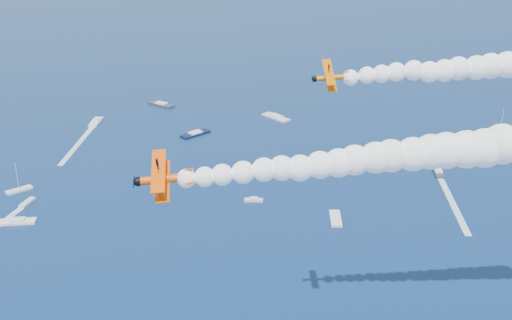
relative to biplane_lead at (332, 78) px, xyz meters
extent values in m
cube|color=#2B303A|center=(61.75, 88.42, -59.81)|extent=(4.74, 9.63, 0.70)
cube|color=silver|center=(-68.71, 85.94, -59.81)|extent=(4.45, 6.60, 0.70)
cube|color=silver|center=(-52.68, 155.86, -59.81)|extent=(5.70, 11.21, 0.70)
cube|color=silver|center=(18.77, 150.49, -59.81)|extent=(10.38, 13.23, 0.70)
cube|color=white|center=(19.88, 61.69, -59.81)|extent=(4.72, 9.95, 0.70)
cube|color=white|center=(-69.79, 73.53, -59.81)|extent=(10.60, 3.82, 0.70)
cube|color=black|center=(-14.76, 136.41, -59.81)|extent=(11.96, 9.72, 0.70)
cube|color=#313542|center=(-26.47, 174.24, -59.81)|extent=(11.33, 11.05, 0.70)
cube|color=silver|center=(-72.57, 95.23, -59.81)|extent=(8.36, 6.37, 0.70)
cube|color=silver|center=(-1.45, 76.99, -59.81)|extent=(5.89, 2.86, 0.70)
cube|color=white|center=(94.19, 110.28, -59.81)|extent=(11.63, 9.59, 0.70)
cube|color=white|center=(57.03, 65.28, -60.13)|extent=(9.55, 37.63, 0.04)
cube|color=white|center=(-58.03, 132.10, -60.13)|extent=(10.29, 37.51, 0.04)
camera|label=1|loc=(-29.26, -107.06, 31.49)|focal=48.24mm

